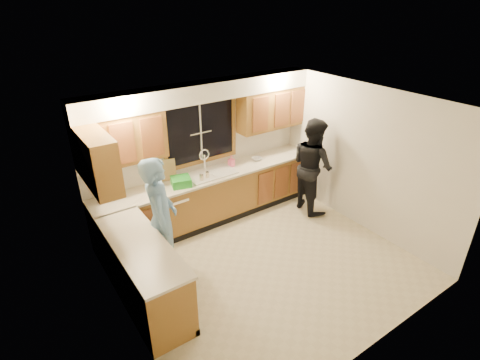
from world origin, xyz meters
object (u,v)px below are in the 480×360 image
at_px(stove, 161,300).
at_px(woman, 312,165).
at_px(sink, 211,177).
at_px(dish_crate, 181,182).
at_px(soap_bottle, 231,161).
at_px(dishwasher, 169,214).
at_px(man, 161,220).
at_px(knife_block, 102,195).
at_px(bowl, 257,159).

xyz_separation_m(stove, woman, (3.56, 1.09, 0.45)).
bearing_deg(sink, stove, -134.61).
xyz_separation_m(dish_crate, soap_bottle, (1.10, 0.16, 0.03)).
bearing_deg(dishwasher, sink, 0.99).
height_order(sink, man, man).
bearing_deg(knife_block, soap_bottle, -26.60).
xyz_separation_m(dishwasher, bowl, (1.89, 0.03, 0.53)).
distance_m(dish_crate, bowl, 1.66).
bearing_deg(knife_block, stove, -114.09).
bearing_deg(soap_bottle, man, -151.66).
xyz_separation_m(sink, man, (-1.35, -0.93, 0.08)).
height_order(sink, dish_crate, sink).
relative_size(dish_crate, bowl, 1.58).
relative_size(stove, knife_block, 4.57).
height_order(sink, dishwasher, sink).
bearing_deg(stove, dish_crate, 55.59).
distance_m(sink, woman, 1.91).
xyz_separation_m(woman, soap_bottle, (-1.28, 0.79, 0.12)).
bearing_deg(sink, bowl, 0.94).
distance_m(stove, soap_bottle, 3.01).
distance_m(stove, man, 1.12).
height_order(knife_block, soap_bottle, soap_bottle).
distance_m(sink, man, 1.64).
bearing_deg(dish_crate, woman, -14.80).
xyz_separation_m(sink, dish_crate, (-0.62, -0.10, 0.13)).
relative_size(sink, man, 0.45).
bearing_deg(dishwasher, soap_bottle, 3.14).
bearing_deg(woman, soap_bottle, 66.53).
xyz_separation_m(man, woman, (3.11, 0.20, -0.04)).
height_order(man, knife_block, man).
height_order(dishwasher, man, man).
distance_m(sink, bowl, 1.04).
bearing_deg(knife_block, bowl, -27.14).
bearing_deg(dish_crate, stove, -124.41).
relative_size(soap_bottle, bowl, 1.09).
xyz_separation_m(man, soap_bottle, (1.83, 0.99, 0.08)).
bearing_deg(dishwasher, knife_block, 172.28).
bearing_deg(bowl, dishwasher, -179.04).
bearing_deg(woman, bowl, 52.22).
distance_m(dishwasher, bowl, 1.96).
bearing_deg(bowl, man, -158.37).
height_order(woman, soap_bottle, woman).
distance_m(dish_crate, soap_bottle, 1.12).
xyz_separation_m(man, bowl, (2.38, 0.95, -0.00)).
height_order(man, soap_bottle, man).
xyz_separation_m(knife_block, soap_bottle, (2.32, -0.06, 0.01)).
distance_m(sink, dish_crate, 0.64).
bearing_deg(man, woman, -63.66).
height_order(man, bowl, man).
relative_size(sink, dishwasher, 1.05).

